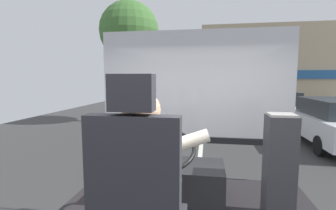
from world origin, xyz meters
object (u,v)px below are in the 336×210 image
at_px(parked_car_white, 333,121).
at_px(steering_console, 172,180).
at_px(parked_car_silver, 256,97).
at_px(fare_box, 279,167).
at_px(bus_driver, 145,173).
at_px(parked_car_red, 246,93).
at_px(parked_car_black, 278,104).

bearing_deg(parked_car_white, steering_console, -126.52).
bearing_deg(parked_car_silver, fare_box, -99.71).
distance_m(fare_box, parked_car_silver, 16.94).
relative_size(bus_driver, steering_console, 0.71).
relative_size(parked_car_silver, parked_car_red, 0.99).
distance_m(bus_driver, steering_console, 1.27).
bearing_deg(parked_car_black, parked_car_white, -88.39).
relative_size(steering_console, parked_car_red, 0.28).
distance_m(fare_box, parked_car_red, 22.20).
bearing_deg(fare_box, parked_car_red, 82.40).
bearing_deg(parked_car_red, parked_car_white, -89.23).
bearing_deg(parked_car_white, bus_driver, -121.62).
relative_size(fare_box, parked_car_black, 0.24).
distance_m(steering_console, parked_car_red, 22.20).
bearing_deg(steering_console, parked_car_silver, 76.74).
height_order(fare_box, parked_car_black, fare_box).
relative_size(bus_driver, parked_car_white, 0.18).
xyz_separation_m(parked_car_white, parked_car_red, (-0.22, 16.18, -0.08)).
relative_size(steering_console, parked_car_silver, 0.28).
height_order(bus_driver, parked_car_red, bus_driver).
relative_size(bus_driver, fare_box, 0.78).
distance_m(steering_console, parked_car_silver, 16.98).
relative_size(bus_driver, parked_car_black, 0.19).
relative_size(parked_car_white, parked_car_black, 1.06).
xyz_separation_m(steering_console, fare_box, (1.04, -0.16, 0.27)).
xyz_separation_m(parked_car_black, parked_car_silver, (-0.14, 5.47, -0.07)).
relative_size(fare_box, parked_car_white, 0.23).
bearing_deg(parked_car_red, parked_car_black, -89.65).
bearing_deg(steering_console, fare_box, -8.77).
xyz_separation_m(bus_driver, parked_car_black, (4.04, 12.21, -0.78)).
xyz_separation_m(bus_driver, parked_car_red, (3.97, 22.99, -0.83)).
bearing_deg(bus_driver, parked_car_red, 80.19).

